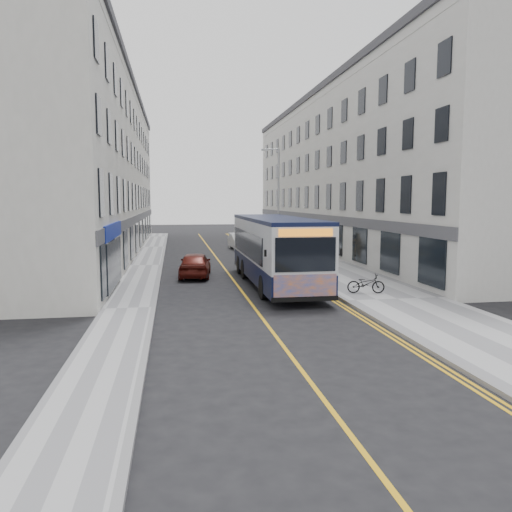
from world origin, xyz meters
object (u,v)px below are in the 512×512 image
object	(u,v)px
pedestrian_near	(330,247)
car_maroon	(195,264)
streetlamp	(277,199)
city_bus	(275,248)
pedestrian_far	(308,247)
bicycle	(366,284)
car_white	(239,242)

from	to	relation	value
pedestrian_near	car_maroon	distance (m)	10.57
streetlamp	city_bus	bearing A→B (deg)	-102.41
pedestrian_far	car_maroon	world-z (taller)	pedestrian_far
bicycle	pedestrian_near	distance (m)	11.84
streetlamp	pedestrian_far	xyz separation A→B (m)	(2.45, 0.55, -3.46)
streetlamp	bicycle	xyz separation A→B (m)	(1.23, -13.81, -3.82)
car_white	pedestrian_far	bearing A→B (deg)	-68.36
streetlamp	car_white	size ratio (longest dim) A/B	1.97
streetlamp	car_white	world-z (taller)	streetlamp
city_bus	bicycle	xyz separation A→B (m)	(3.50, -3.49, -1.33)
city_bus	bicycle	distance (m)	5.12
city_bus	car_white	world-z (taller)	city_bus
streetlamp	city_bus	distance (m)	10.85
bicycle	car_maroon	xyz separation A→B (m)	(-7.40, 6.95, 0.15)
pedestrian_near	pedestrian_far	size ratio (longest dim) A/B	1.22
city_bus	car_maroon	size ratio (longest dim) A/B	2.84
streetlamp	car_maroon	world-z (taller)	streetlamp
city_bus	car_maroon	xyz separation A→B (m)	(-3.90, 3.46, -1.18)
streetlamp	bicycle	distance (m)	14.38
city_bus	car_maroon	distance (m)	5.34
pedestrian_near	car_maroon	bearing A→B (deg)	-176.83
streetlamp	pedestrian_near	bearing A→B (deg)	-33.30
city_bus	pedestrian_far	size ratio (longest dim) A/B	7.38
streetlamp	car_white	xyz separation A→B (m)	(-1.58, 8.88, -3.71)
pedestrian_near	city_bus	bearing A→B (deg)	-147.53
streetlamp	city_bus	world-z (taller)	streetlamp
city_bus	bicycle	bearing A→B (deg)	-44.93
city_bus	car_white	distance (m)	19.24
car_white	car_maroon	size ratio (longest dim) A/B	0.97
pedestrian_near	car_maroon	xyz separation A→B (m)	(-9.46, -4.69, -0.39)
car_maroon	car_white	bearing A→B (deg)	-100.30
bicycle	pedestrian_far	world-z (taller)	pedestrian_far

